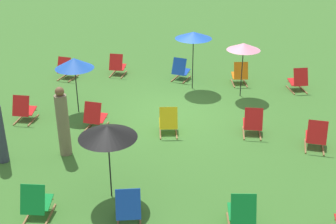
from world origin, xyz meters
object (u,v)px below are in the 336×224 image
(deckchair_0, at_px, (95,117))
(deckchair_2, at_px, (242,213))
(deckchair_8, at_px, (181,70))
(deckchair_4, at_px, (298,81))
(deckchair_13, at_px, (253,123))
(deckchair_14, at_px, (66,69))
(deckchair_3, at_px, (117,66))
(deckchair_7, at_px, (128,207))
(umbrella_1, at_px, (244,47))
(person_0, at_px, (63,123))
(umbrella_3, at_px, (108,132))
(deckchair_5, at_px, (168,122))
(deckchair_9, at_px, (240,74))
(deckchair_1, at_px, (316,136))
(umbrella_0, at_px, (74,63))
(deckchair_10, at_px, (36,203))
(umbrella_2, at_px, (193,35))
(deckchair_11, at_px, (24,110))

(deckchair_0, height_order, deckchair_2, same)
(deckchair_8, bearing_deg, deckchair_4, -171.15)
(deckchair_13, height_order, deckchair_14, same)
(deckchair_3, height_order, deckchair_14, same)
(deckchair_7, xyz_separation_m, umbrella_1, (-2.17, -6.82, 1.29))
(deckchair_0, height_order, deckchair_4, same)
(deckchair_0, bearing_deg, deckchair_3, -78.03)
(deckchair_3, xyz_separation_m, deckchair_14, (1.71, 0.61, 0.00))
(deckchair_3, relative_size, person_0, 0.46)
(deckchair_3, relative_size, umbrella_3, 0.49)
(deckchair_7, xyz_separation_m, umbrella_3, (0.58, -0.83, 1.19))
(umbrella_3, bearing_deg, deckchair_5, -104.96)
(deckchair_8, bearing_deg, deckchair_9, -168.05)
(deckchair_14, distance_m, umbrella_1, 6.32)
(deckchair_1, relative_size, deckchair_7, 0.98)
(deckchair_1, height_order, deckchair_4, same)
(deckchair_0, xyz_separation_m, umbrella_0, (0.84, -1.02, 1.17))
(deckchair_7, height_order, deckchair_9, same)
(deckchair_8, xyz_separation_m, person_0, (2.23, 5.55, 0.49))
(deckchair_9, bearing_deg, umbrella_0, 21.09)
(deckchair_2, xyz_separation_m, deckchair_7, (2.19, 0.16, 0.00))
(deckchair_14, height_order, umbrella_0, umbrella_0)
(deckchair_5, bearing_deg, umbrella_0, -30.56)
(umbrella_3, bearing_deg, person_0, -44.70)
(deckchair_5, xyz_separation_m, umbrella_0, (2.90, -1.04, 1.17))
(deckchair_9, bearing_deg, deckchair_5, 53.94)
(deckchair_0, distance_m, deckchair_9, 5.63)
(deckchair_5, relative_size, person_0, 0.46)
(deckchair_0, height_order, umbrella_1, umbrella_1)
(deckchair_2, relative_size, deckchair_9, 1.00)
(deckchair_13, bearing_deg, deckchair_7, 56.49)
(umbrella_0, xyz_separation_m, umbrella_1, (-4.84, -1.95, 0.12))
(deckchair_0, distance_m, deckchair_7, 4.27)
(deckchair_0, xyz_separation_m, deckchair_7, (-1.84, 3.85, 0.00))
(deckchair_10, relative_size, umbrella_3, 0.49)
(umbrella_0, bearing_deg, deckchair_9, -148.32)
(deckchair_0, height_order, umbrella_2, umbrella_2)
(deckchair_8, bearing_deg, umbrella_3, 100.19)
(deckchair_0, distance_m, deckchair_14, 4.21)
(deckchair_13, bearing_deg, deckchair_1, 159.04)
(umbrella_1, bearing_deg, deckchair_4, -160.11)
(deckchair_1, relative_size, umbrella_1, 0.47)
(deckchair_10, height_order, umbrella_3, umbrella_3)
(deckchair_4, distance_m, deckchair_13, 3.76)
(deckchair_4, relative_size, umbrella_0, 0.51)
(deckchair_4, relative_size, deckchair_14, 1.04)
(umbrella_1, distance_m, umbrella_2, 1.69)
(deckchair_4, height_order, deckchair_11, same)
(deckchair_10, height_order, deckchair_14, same)
(umbrella_2, height_order, umbrella_3, umbrella_2)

